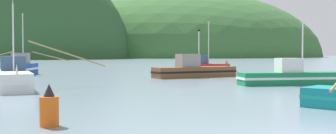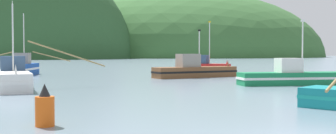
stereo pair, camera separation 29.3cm
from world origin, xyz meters
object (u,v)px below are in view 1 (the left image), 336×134
Objects in this scene: fishing_boat_blue at (22,68)px; fishing_boat_white at (14,77)px; fishing_boat_red at (206,67)px; fishing_boat_green at (299,77)px; fishing_boat_brown at (194,70)px; channel_buoy at (49,109)px.

fishing_boat_white is at bearing -166.34° from fishing_boat_blue.
fishing_boat_white is at bearing -97.27° from fishing_boat_red.
fishing_boat_red is at bearing 94.37° from fishing_boat_green.
fishing_boat_brown is (-6.39, 12.23, 0.12)m from fishing_boat_green.
fishing_boat_red reaches higher than fishing_boat_brown.
fishing_boat_white is 1.25× the size of fishing_boat_blue.
channel_buoy is (-13.59, -29.32, -0.13)m from fishing_boat_brown.
fishing_boat_green is at bearing -49.15° from fishing_boat_red.
fishing_boat_red is 45.11m from channel_buoy.
fishing_boat_white is 21.04m from fishing_boat_brown.
fishing_boat_blue is 38.10m from channel_buoy.
fishing_boat_red is 12.79m from fishing_boat_brown.
fishing_boat_brown is at bearing 110.66° from fishing_boat_white.
fishing_boat_brown is at bearing 118.53° from fishing_boat_green.
fishing_boat_brown is (-4.95, -11.80, 0.05)m from fishing_boat_red.
fishing_boat_blue is at bearing 143.07° from fishing_boat_green.
fishing_boat_white reaches higher than channel_buoy.
fishing_boat_green is 33.37m from fishing_boat_blue.
fishing_boat_green is at bearing -80.13° from fishing_boat_brown.
fishing_boat_brown is (17.80, 11.21, -0.06)m from fishing_boat_white.
fishing_boat_blue is (-24.90, -3.55, 0.16)m from fishing_boat_red.
fishing_boat_red is at bearing -74.51° from fishing_boat_blue.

